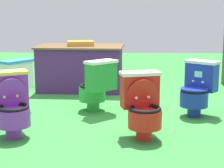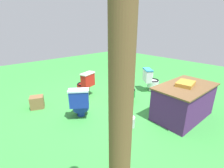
{
  "view_description": "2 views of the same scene",
  "coord_description": "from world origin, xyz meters",
  "px_view_note": "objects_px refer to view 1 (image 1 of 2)",
  "views": [
    {
      "loc": [
        0.08,
        -5.15,
        1.46
      ],
      "look_at": [
        -0.11,
        -0.1,
        0.45
      ],
      "focal_mm": 63.89,
      "sensor_mm": 36.0,
      "label": 1
    },
    {
      "loc": [
        2.68,
        2.96,
        2.0
      ],
      "look_at": [
        -0.06,
        -0.06,
        0.51
      ],
      "focal_mm": 25.86,
      "sensor_mm": 36.0,
      "label": 2
    }
  ],
  "objects_px": {
    "toilet_white": "(13,85)",
    "vendor_table": "(80,67)",
    "toilet_red": "(142,105)",
    "toilet_green": "(96,85)",
    "lemon_bucket": "(151,90)",
    "toilet_purple": "(11,104)",
    "toilet_blue": "(197,88)"
  },
  "relations": [
    {
      "from": "toilet_red",
      "to": "toilet_green",
      "type": "distance_m",
      "value": 1.22
    },
    {
      "from": "toilet_blue",
      "to": "lemon_bucket",
      "type": "xyz_separation_m",
      "value": [
        -0.55,
        1.02,
        -0.25
      ]
    },
    {
      "from": "toilet_white",
      "to": "vendor_table",
      "type": "bearing_deg",
      "value": 8.01
    },
    {
      "from": "toilet_red",
      "to": "toilet_green",
      "type": "xyz_separation_m",
      "value": [
        -0.59,
        1.06,
        0.0
      ]
    },
    {
      "from": "vendor_table",
      "to": "toilet_purple",
      "type": "bearing_deg",
      "value": -100.97
    },
    {
      "from": "toilet_white",
      "to": "lemon_bucket",
      "type": "height_order",
      "value": "toilet_white"
    },
    {
      "from": "toilet_red",
      "to": "vendor_table",
      "type": "bearing_deg",
      "value": -84.11
    },
    {
      "from": "toilet_green",
      "to": "lemon_bucket",
      "type": "bearing_deg",
      "value": 5.18
    },
    {
      "from": "toilet_white",
      "to": "toilet_purple",
      "type": "bearing_deg",
      "value": -128.56
    },
    {
      "from": "toilet_blue",
      "to": "toilet_red",
      "type": "bearing_deg",
      "value": 87.46
    },
    {
      "from": "toilet_purple",
      "to": "toilet_white",
      "type": "height_order",
      "value": "same"
    },
    {
      "from": "toilet_purple",
      "to": "toilet_green",
      "type": "xyz_separation_m",
      "value": [
        0.87,
        1.07,
        0.0
      ]
    },
    {
      "from": "toilet_green",
      "to": "toilet_white",
      "type": "relative_size",
      "value": 1.0
    },
    {
      "from": "toilet_green",
      "to": "vendor_table",
      "type": "bearing_deg",
      "value": 62.06
    },
    {
      "from": "toilet_red",
      "to": "vendor_table",
      "type": "height_order",
      "value": "vendor_table"
    },
    {
      "from": "vendor_table",
      "to": "lemon_bucket",
      "type": "bearing_deg",
      "value": -24.57
    },
    {
      "from": "toilet_white",
      "to": "vendor_table",
      "type": "relative_size",
      "value": 0.49
    },
    {
      "from": "toilet_green",
      "to": "lemon_bucket",
      "type": "height_order",
      "value": "toilet_green"
    },
    {
      "from": "toilet_white",
      "to": "toilet_blue",
      "type": "relative_size",
      "value": 1.0
    },
    {
      "from": "toilet_white",
      "to": "toilet_green",
      "type": "bearing_deg",
      "value": -53.77
    },
    {
      "from": "toilet_purple",
      "to": "lemon_bucket",
      "type": "distance_m",
      "value": 2.59
    },
    {
      "from": "toilet_purple",
      "to": "toilet_white",
      "type": "bearing_deg",
      "value": -102.58
    },
    {
      "from": "toilet_white",
      "to": "vendor_table",
      "type": "xyz_separation_m",
      "value": [
        0.77,
        1.44,
        0.02
      ]
    },
    {
      "from": "toilet_green",
      "to": "toilet_white",
      "type": "bearing_deg",
      "value": 137.02
    },
    {
      "from": "toilet_purple",
      "to": "toilet_red",
      "type": "bearing_deg",
      "value": 152.49
    },
    {
      "from": "toilet_green",
      "to": "lemon_bucket",
      "type": "xyz_separation_m",
      "value": [
        0.81,
        0.9,
        -0.26
      ]
    },
    {
      "from": "toilet_green",
      "to": "toilet_blue",
      "type": "distance_m",
      "value": 1.36
    },
    {
      "from": "toilet_purple",
      "to": "lemon_bucket",
      "type": "height_order",
      "value": "toilet_purple"
    },
    {
      "from": "toilet_blue",
      "to": "toilet_green",
      "type": "bearing_deg",
      "value": 31.39
    },
    {
      "from": "toilet_purple",
      "to": "toilet_white",
      "type": "xyz_separation_m",
      "value": [
        -0.29,
        1.07,
        0.0
      ]
    },
    {
      "from": "vendor_table",
      "to": "lemon_bucket",
      "type": "relative_size",
      "value": 5.41
    },
    {
      "from": "toilet_red",
      "to": "toilet_blue",
      "type": "height_order",
      "value": "same"
    }
  ]
}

